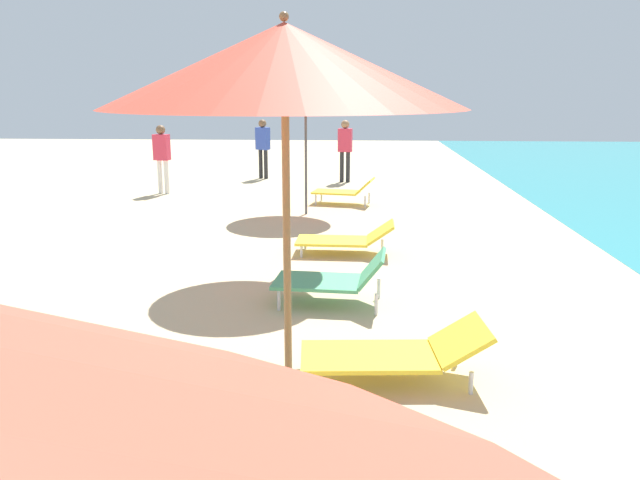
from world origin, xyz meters
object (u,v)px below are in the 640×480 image
(lounger_fourth_shoreside, at_px, (396,352))
(person_walking_far, at_px, (263,143))
(person_walking_mid, at_px, (345,145))
(umbrella_fifth, at_px, (285,81))
(lounger_fifth_inland, at_px, (334,278))
(umbrella_fourth, at_px, (285,66))
(umbrella_farthest, at_px, (306,103))
(lounger_farthest_shoreside, at_px, (345,191))
(person_walking_near, at_px, (162,152))
(lounger_fifth_shoreside, at_px, (346,238))

(lounger_fourth_shoreside, xyz_separation_m, person_walking_far, (-3.01, 12.48, 0.74))
(person_walking_mid, height_order, person_walking_far, person_walking_mid)
(person_walking_mid, bearing_deg, lounger_fourth_shoreside, 13.51)
(umbrella_fifth, distance_m, lounger_fifth_inland, 2.67)
(lounger_fifth_inland, relative_size, person_walking_mid, 0.81)
(umbrella_fourth, bearing_deg, umbrella_farthest, 93.89)
(lounger_fifth_inland, bearing_deg, lounger_farthest_shoreside, -85.32)
(umbrella_fifth, height_order, person_walking_mid, umbrella_fifth)
(umbrella_fourth, relative_size, umbrella_fifth, 1.01)
(person_walking_near, height_order, person_walking_far, person_walking_far)
(lounger_fifth_inland, relative_size, lounger_farthest_shoreside, 0.95)
(person_walking_mid, relative_size, person_walking_far, 1.01)
(lounger_fourth_shoreside, relative_size, lounger_farthest_shoreside, 1.17)
(umbrella_fourth, distance_m, person_walking_near, 11.80)
(lounger_fourth_shoreside, relative_size, person_walking_near, 1.00)
(umbrella_fourth, distance_m, umbrella_fifth, 4.40)
(lounger_fifth_inland, relative_size, person_walking_far, 0.81)
(lounger_farthest_shoreside, bearing_deg, lounger_fourth_shoreside, 105.15)
(person_walking_near, bearing_deg, lounger_fourth_shoreside, -142.20)
(umbrella_fifth, bearing_deg, person_walking_far, 100.45)
(umbrella_fifth, xyz_separation_m, lounger_fifth_shoreside, (0.79, 1.07, -2.33))
(umbrella_fourth, relative_size, lounger_fifth_inland, 2.18)
(lounger_fifth_inland, bearing_deg, lounger_fourth_shoreside, 112.11)
(lounger_farthest_shoreside, xyz_separation_m, person_walking_near, (-4.39, 1.18, 0.69))
(umbrella_fifth, height_order, umbrella_farthest, umbrella_fifth)
(lounger_fifth_inland, bearing_deg, person_walking_far, -72.66)
(lounger_fourth_shoreside, height_order, person_walking_near, person_walking_near)
(lounger_fourth_shoreside, distance_m, person_walking_mid, 11.95)
(umbrella_fifth, distance_m, lounger_fifth_shoreside, 2.68)
(person_walking_mid, bearing_deg, person_walking_far, -93.68)
(lounger_fifth_inland, distance_m, person_walking_mid, 9.99)
(lounger_farthest_shoreside, height_order, person_walking_far, person_walking_far)
(person_walking_far, bearing_deg, lounger_fifth_inland, -143.16)
(lounger_fifth_shoreside, height_order, person_walking_mid, person_walking_mid)
(umbrella_fourth, xyz_separation_m, umbrella_farthest, (-0.58, 8.55, -0.39))
(person_walking_near, bearing_deg, person_walking_far, -25.70)
(lounger_fifth_shoreside, bearing_deg, person_walking_far, -71.64)
(lounger_fourth_shoreside, height_order, lounger_farthest_shoreside, lounger_farthest_shoreside)
(umbrella_fourth, relative_size, person_walking_near, 1.78)
(person_walking_mid, xyz_separation_m, person_walking_far, (-2.31, 0.57, -0.01))
(lounger_fifth_shoreside, bearing_deg, lounger_fourth_shoreside, 98.20)
(lounger_fourth_shoreside, bearing_deg, lounger_fifth_inland, -76.69)
(umbrella_farthest, xyz_separation_m, person_walking_mid, (0.68, 4.53, -1.20))
(lounger_fourth_shoreside, bearing_deg, umbrella_fourth, 51.44)
(umbrella_fifth, bearing_deg, lounger_fifth_shoreside, 53.69)
(umbrella_fifth, xyz_separation_m, umbrella_farthest, (-0.09, 4.18, -0.36))
(umbrella_fourth, distance_m, person_walking_far, 13.92)
(lounger_fifth_shoreside, distance_m, lounger_fifth_inland, 2.33)
(lounger_fifth_shoreside, bearing_deg, umbrella_farthest, -72.88)
(umbrella_farthest, distance_m, person_walking_far, 5.48)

